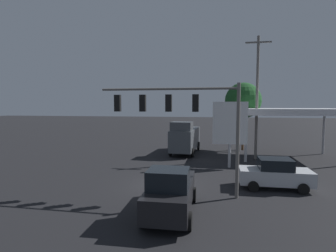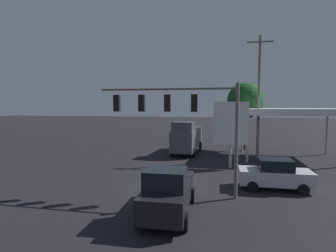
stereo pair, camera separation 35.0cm
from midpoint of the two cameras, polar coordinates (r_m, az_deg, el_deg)
ground_plane at (r=17.85m, az=-0.69°, el=-12.70°), size 200.00×200.00×0.00m
traffic_signal_assembly at (r=15.19m, az=2.93°, el=3.28°), size 8.10×0.43×6.54m
utility_pole at (r=26.83m, az=19.52°, el=6.30°), size 2.40×0.26×11.87m
gas_station_canopy at (r=28.72m, az=25.48°, el=2.72°), size 9.90×6.71×4.96m
price_sign at (r=22.61m, az=13.97°, el=0.34°), size 2.89×0.27×5.58m
sedan_far at (r=18.16m, az=22.76°, el=-9.65°), size 4.40×2.06×1.93m
delivery_truck at (r=28.95m, az=4.44°, el=-2.59°), size 2.95×6.95×3.58m
pickup_parked at (r=13.07m, az=0.83°, el=-14.13°), size 2.34×5.24×2.40m
street_tree at (r=31.89m, az=16.79°, el=5.30°), size 4.18×4.18×7.93m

